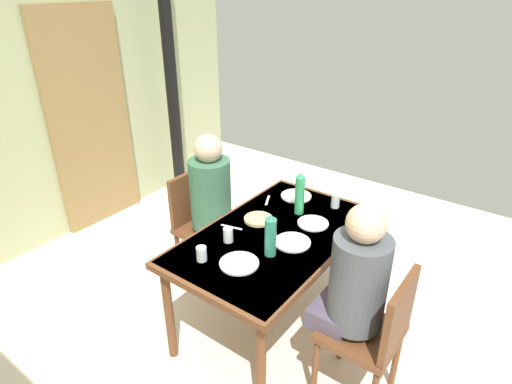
% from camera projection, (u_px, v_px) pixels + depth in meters
% --- Properties ---
extents(ground_plane, '(5.86, 5.86, 0.00)m').
position_uv_depth(ground_plane, '(243.00, 346.00, 2.81)').
color(ground_plane, silver).
extents(wall_back, '(4.71, 0.10, 2.72)m').
position_uv_depth(wall_back, '(19.00, 92.00, 3.39)').
color(wall_back, '#ABB383').
rests_on(wall_back, ground_plane).
extents(door_wooden, '(0.80, 0.05, 2.00)m').
position_uv_depth(door_wooden, '(90.00, 122.00, 3.89)').
color(door_wooden, olive).
rests_on(door_wooden, ground_plane).
extents(stove_pipe_column, '(0.12, 0.12, 2.72)m').
position_uv_depth(stove_pipe_column, '(170.00, 71.00, 4.15)').
color(stove_pipe_column, black).
rests_on(stove_pipe_column, ground_plane).
extents(dining_table, '(1.40, 0.83, 0.73)m').
position_uv_depth(dining_table, '(275.00, 243.00, 2.72)').
color(dining_table, brown).
rests_on(dining_table, ground_plane).
extents(chair_near_diner, '(0.40, 0.40, 0.87)m').
position_uv_depth(chair_near_diner, '(374.00, 332.00, 2.25)').
color(chair_near_diner, brown).
rests_on(chair_near_diner, ground_plane).
extents(chair_far_diner, '(0.40, 0.40, 0.87)m').
position_uv_depth(chair_far_diner, '(200.00, 221.00, 3.28)').
color(chair_far_diner, brown).
rests_on(chair_far_diner, ground_plane).
extents(person_near_diner, '(0.30, 0.37, 0.77)m').
position_uv_depth(person_near_diner, '(356.00, 279.00, 2.19)').
color(person_near_diner, '#534A60').
rests_on(person_near_diner, ground_plane).
extents(person_far_diner, '(0.30, 0.37, 0.77)m').
position_uv_depth(person_far_diner, '(212.00, 193.00, 3.08)').
color(person_far_diner, '#416D55').
rests_on(person_far_diner, ground_plane).
extents(water_bottle_green_near, '(0.06, 0.06, 0.30)m').
position_uv_depth(water_bottle_green_near, '(300.00, 194.00, 2.87)').
color(water_bottle_green_near, '#309E5D').
rests_on(water_bottle_green_near, dining_table).
extents(water_bottle_green_far, '(0.07, 0.07, 0.27)m').
position_uv_depth(water_bottle_green_far, '(270.00, 236.00, 2.43)').
color(water_bottle_green_far, '#308A70').
rests_on(water_bottle_green_far, dining_table).
extents(dinner_plate_near_left, '(0.23, 0.23, 0.01)m').
position_uv_depth(dinner_plate_near_left, '(239.00, 263.00, 2.40)').
color(dinner_plate_near_left, silver).
rests_on(dinner_plate_near_left, dining_table).
extents(dinner_plate_near_right, '(0.22, 0.22, 0.01)m').
position_uv_depth(dinner_plate_near_right, '(296.00, 196.00, 3.15)').
color(dinner_plate_near_right, white).
rests_on(dinner_plate_near_right, dining_table).
extents(dinner_plate_far_center, '(0.22, 0.22, 0.01)m').
position_uv_depth(dinner_plate_far_center, '(292.00, 242.00, 2.59)').
color(dinner_plate_far_center, white).
rests_on(dinner_plate_far_center, dining_table).
extents(dinner_plate_far_side, '(0.20, 0.20, 0.01)m').
position_uv_depth(dinner_plate_far_side, '(313.00, 223.00, 2.79)').
color(dinner_plate_far_side, white).
rests_on(dinner_plate_far_side, dining_table).
extents(drinking_glass_by_near_diner, '(0.06, 0.06, 0.09)m').
position_uv_depth(drinking_glass_by_near_diner, '(228.00, 235.00, 2.59)').
color(drinking_glass_by_near_diner, silver).
rests_on(drinking_glass_by_near_diner, dining_table).
extents(drinking_glass_by_far_diner, '(0.06, 0.06, 0.09)m').
position_uv_depth(drinking_glass_by_far_diner, '(202.00, 254.00, 2.42)').
color(drinking_glass_by_far_diner, silver).
rests_on(drinking_glass_by_far_diner, dining_table).
extents(drinking_glass_spare_center, '(0.06, 0.06, 0.10)m').
position_uv_depth(drinking_glass_spare_center, '(335.00, 201.00, 2.98)').
color(drinking_glass_spare_center, silver).
rests_on(drinking_glass_spare_center, dining_table).
extents(bread_plate_sliced, '(0.19, 0.19, 0.02)m').
position_uv_depth(bread_plate_sliced, '(258.00, 219.00, 2.83)').
color(bread_plate_sliced, '#DBB77A').
rests_on(bread_plate_sliced, dining_table).
extents(cutlery_knife_near, '(0.14, 0.08, 0.00)m').
position_uv_depth(cutlery_knife_near, '(268.00, 200.00, 3.09)').
color(cutlery_knife_near, silver).
rests_on(cutlery_knife_near, dining_table).
extents(cutlery_fork_near, '(0.05, 0.15, 0.00)m').
position_uv_depth(cutlery_fork_near, '(232.00, 227.00, 2.76)').
color(cutlery_fork_near, silver).
rests_on(cutlery_fork_near, dining_table).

